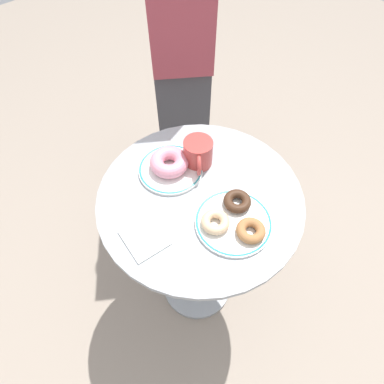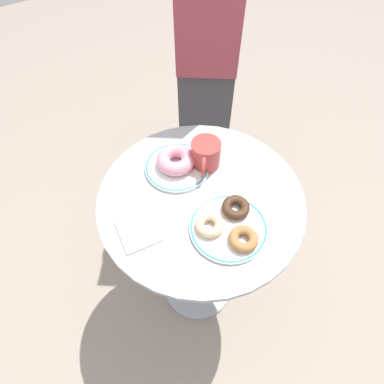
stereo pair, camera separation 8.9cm
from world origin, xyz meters
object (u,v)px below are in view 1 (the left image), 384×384
at_px(plate_left, 171,169).
at_px(paper_napkin, 143,237).
at_px(cafe_table, 199,234).
at_px(plate_right, 234,221).
at_px(coffee_mug, 198,153).
at_px(donut_pink_frosted, 170,161).
at_px(person_figure, 179,53).
at_px(donut_chocolate, 237,201).
at_px(donut_cinnamon, 251,231).
at_px(donut_glazed, 215,222).

xyz_separation_m(plate_left, paper_napkin, (0.13, -0.21, -0.00)).
bearing_deg(cafe_table, paper_napkin, -91.07).
xyz_separation_m(plate_right, coffee_mug, (-0.23, 0.08, 0.04)).
xyz_separation_m(plate_left, donut_pink_frosted, (-0.01, 0.00, 0.03)).
height_order(donut_pink_frosted, person_figure, person_figure).
distance_m(donut_chocolate, person_figure, 0.74).
xyz_separation_m(plate_right, donut_cinnamon, (0.06, 0.00, 0.02)).
xyz_separation_m(cafe_table, plate_right, (0.13, 0.00, 0.25)).
xyz_separation_m(plate_right, donut_pink_frosted, (-0.27, 0.00, 0.03)).
bearing_deg(donut_chocolate, cafe_table, -153.73).
bearing_deg(plate_right, donut_chocolate, 125.88).
bearing_deg(cafe_table, donut_cinnamon, 1.53).
height_order(plate_left, person_figure, person_figure).
xyz_separation_m(cafe_table, donut_pink_frosted, (-0.14, 0.00, 0.27)).
xyz_separation_m(paper_napkin, person_figure, (-0.55, 0.62, 0.04)).
xyz_separation_m(donut_cinnamon, coffee_mug, (-0.28, 0.08, 0.02)).
bearing_deg(plate_right, person_figure, 149.22).
height_order(plate_left, donut_chocolate, donut_chocolate).
distance_m(donut_pink_frosted, paper_napkin, 0.25).
relative_size(plate_left, paper_napkin, 1.76).
height_order(plate_left, donut_pink_frosted, donut_pink_frosted).
height_order(plate_right, donut_glazed, donut_glazed).
relative_size(donut_glazed, person_figure, 0.05).
bearing_deg(cafe_table, plate_left, 179.96).
xyz_separation_m(donut_cinnamon, person_figure, (-0.74, 0.40, 0.02)).
bearing_deg(paper_napkin, person_figure, 131.41).
relative_size(donut_cinnamon, paper_napkin, 0.69).
height_order(plate_right, donut_cinnamon, donut_cinnamon).
bearing_deg(paper_napkin, coffee_mug, 107.50).
bearing_deg(donut_cinnamon, coffee_mug, 164.76).
relative_size(plate_left, person_figure, 0.12).
bearing_deg(coffee_mug, plate_left, -113.80).
height_order(donut_glazed, paper_napkin, donut_glazed).
relative_size(plate_right, donut_chocolate, 2.72).
relative_size(cafe_table, donut_chocolate, 9.53).
distance_m(plate_left, person_figure, 0.59).
distance_m(plate_right, donut_pink_frosted, 0.27).
bearing_deg(donut_glazed, cafe_table, 156.94).
bearing_deg(plate_left, cafe_table, -0.04).
distance_m(donut_pink_frosted, person_figure, 0.58).
bearing_deg(coffee_mug, donut_cinnamon, -15.24).
xyz_separation_m(plate_right, donut_glazed, (-0.03, -0.05, 0.02)).
bearing_deg(coffee_mug, plate_right, -18.98).
xyz_separation_m(plate_left, donut_glazed, (0.24, -0.04, 0.02)).
bearing_deg(paper_napkin, plate_right, 57.45).
bearing_deg(donut_chocolate, donut_cinnamon, -26.49).
relative_size(donut_pink_frosted, donut_chocolate, 1.52).
bearing_deg(paper_napkin, donut_cinnamon, 48.17).
height_order(donut_glazed, coffee_mug, coffee_mug).
distance_m(donut_pink_frosted, donut_cinnamon, 0.33).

